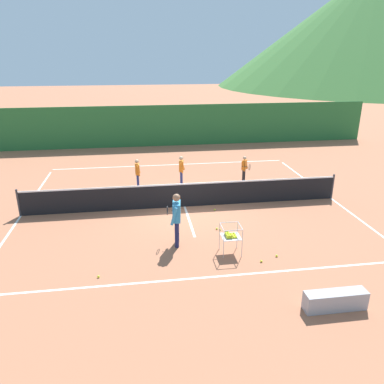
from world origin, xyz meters
TOP-DOWN VIEW (x-y plane):
  - ground_plane at (0.00, 0.00)m, footprint 120.00×120.00m
  - line_baseline_near at (0.00, -5.02)m, footprint 12.34×0.08m
  - line_baseline_far at (0.00, 5.94)m, footprint 12.34×0.08m
  - line_sideline_west at (-6.17, 0.00)m, footprint 0.08×10.96m
  - line_sideline_east at (6.17, 0.00)m, footprint 0.08×10.96m
  - line_service_center at (0.00, 0.00)m, footprint 0.08×5.29m
  - tennis_net at (0.00, 0.00)m, footprint 12.43×0.08m
  - instructor at (-0.64, -3.05)m, footprint 0.44×0.81m
  - student_0 at (-1.78, 2.46)m, footprint 0.24×0.53m
  - student_1 at (0.19, 2.61)m, footprint 0.32×0.55m
  - student_2 at (3.14, 2.60)m, footprint 0.40×0.69m
  - ball_cart at (0.89, -3.81)m, footprint 0.58×0.58m
  - tennis_ball_0 at (1.67, -4.48)m, footprint 0.07×0.07m
  - tennis_ball_1 at (0.84, -2.19)m, footprint 0.07×0.07m
  - tennis_ball_2 at (1.10, -0.55)m, footprint 0.07×0.07m
  - tennis_ball_3 at (2.22, -4.25)m, footprint 0.07×0.07m
  - tennis_ball_4 at (0.93, -2.28)m, footprint 0.07×0.07m
  - tennis_ball_5 at (-2.94, -4.60)m, footprint 0.07×0.07m
  - windscreen_fence at (0.00, 10.43)m, footprint 27.14×0.08m
  - courtside_bench at (2.72, -6.75)m, footprint 1.50×0.36m
  - hill_0 at (39.19, 51.12)m, footprint 52.48×52.48m

SIDE VIEW (x-z plane):
  - ground_plane at x=0.00m, z-range 0.00..0.00m
  - line_baseline_near at x=0.00m, z-range 0.00..0.01m
  - line_baseline_far at x=0.00m, z-range 0.00..0.01m
  - line_sideline_west at x=-6.17m, z-range 0.00..0.01m
  - line_sideline_east at x=6.17m, z-range 0.00..0.01m
  - line_service_center at x=0.00m, z-range 0.00..0.01m
  - tennis_ball_0 at x=1.67m, z-range 0.00..0.07m
  - tennis_ball_1 at x=0.84m, z-range 0.00..0.07m
  - tennis_ball_2 at x=1.10m, z-range 0.00..0.07m
  - tennis_ball_3 at x=2.22m, z-range 0.00..0.07m
  - tennis_ball_4 at x=0.93m, z-range 0.00..0.07m
  - tennis_ball_5 at x=-2.94m, z-range 0.00..0.07m
  - courtside_bench at x=2.72m, z-range 0.00..0.46m
  - tennis_net at x=0.00m, z-range -0.03..1.02m
  - ball_cart at x=0.89m, z-range 0.14..1.04m
  - student_2 at x=3.14m, z-range 0.13..1.37m
  - student_0 at x=-1.78m, z-range 0.13..1.46m
  - student_1 at x=0.19m, z-range 0.14..1.49m
  - instructor at x=-0.64m, z-range 0.17..1.89m
  - windscreen_fence at x=0.00m, z-range 0.00..2.62m
  - hill_0 at x=39.19m, z-range 0.00..19.66m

